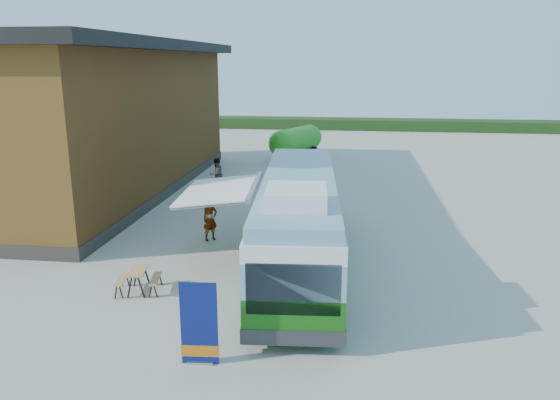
# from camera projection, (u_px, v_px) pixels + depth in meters

# --- Properties ---
(ground) EXTENTS (100.00, 100.00, 0.00)m
(ground) POSITION_uv_depth(u_px,v_px,m) (271.00, 272.00, 17.38)
(ground) COLOR #BCB7AD
(ground) RESTS_ON ground
(barn) EXTENTS (9.60, 21.20, 7.50)m
(barn) POSITION_uv_depth(u_px,v_px,m) (94.00, 121.00, 27.43)
(barn) COLOR brown
(barn) RESTS_ON ground
(hedge) EXTENTS (40.00, 3.00, 1.00)m
(hedge) POSITION_uv_depth(u_px,v_px,m) (411.00, 125.00, 52.73)
(hedge) COLOR #264419
(hedge) RESTS_ON ground
(bus) EXTENTS (3.26, 11.46, 3.47)m
(bus) POSITION_uv_depth(u_px,v_px,m) (299.00, 218.00, 17.36)
(bus) COLOR #1E6C12
(bus) RESTS_ON ground
(awning) EXTENTS (2.71, 4.03, 0.50)m
(awning) POSITION_uv_depth(u_px,v_px,m) (225.00, 189.00, 17.54)
(awning) COLOR white
(awning) RESTS_ON ground
(banner) EXTENTS (0.84, 0.22, 1.94)m
(banner) POSITION_uv_depth(u_px,v_px,m) (199.00, 331.00, 11.94)
(banner) COLOR navy
(banner) RESTS_ON ground
(picnic_table) EXTENTS (1.36, 1.26, 0.68)m
(picnic_table) POSITION_uv_depth(u_px,v_px,m) (138.00, 275.00, 15.77)
(picnic_table) COLOR tan
(picnic_table) RESTS_ON ground
(person_a) EXTENTS (0.69, 0.69, 1.62)m
(person_a) POSITION_uv_depth(u_px,v_px,m) (210.00, 219.00, 20.26)
(person_a) COLOR #999999
(person_a) RESTS_ON ground
(person_b) EXTENTS (1.03, 1.04, 1.69)m
(person_b) POSITION_uv_depth(u_px,v_px,m) (217.00, 174.00, 28.07)
(person_b) COLOR #999999
(person_b) RESTS_ON ground
(slurry_tanker) EXTENTS (3.27, 5.39, 2.14)m
(slurry_tanker) POSITION_uv_depth(u_px,v_px,m) (296.00, 141.00, 37.05)
(slurry_tanker) COLOR #26951B
(slurry_tanker) RESTS_ON ground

